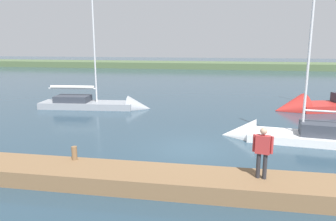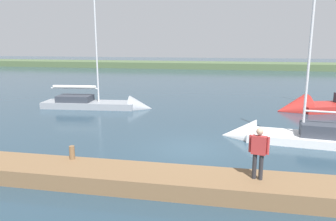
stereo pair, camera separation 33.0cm
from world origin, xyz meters
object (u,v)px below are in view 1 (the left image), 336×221
(sailboat_far_left, at_px, (102,106))
(person_on_dock, at_px, (263,149))
(sailboat_far_right, at_px, (289,138))
(sailboat_outer_mooring, at_px, (328,108))
(mooring_post_near, at_px, (74,153))

(sailboat_far_left, relative_size, person_on_dock, 5.36)
(sailboat_far_right, bearing_deg, sailboat_outer_mooring, -109.59)
(sailboat_far_left, relative_size, sailboat_far_right, 1.08)
(sailboat_outer_mooring, bearing_deg, person_on_dock, 49.83)
(sailboat_far_right, distance_m, person_on_dock, 7.12)
(mooring_post_near, height_order, sailboat_far_right, sailboat_far_right)
(sailboat_far_right, distance_m, sailboat_outer_mooring, 9.93)
(sailboat_far_left, relative_size, sailboat_outer_mooring, 0.90)
(sailboat_far_left, bearing_deg, person_on_dock, -55.29)
(mooring_post_near, distance_m, sailboat_far_right, 10.95)
(mooring_post_near, relative_size, sailboat_far_left, 0.06)
(mooring_post_near, distance_m, sailboat_outer_mooring, 20.17)
(mooring_post_near, relative_size, person_on_dock, 0.30)
(sailboat_far_left, height_order, person_on_dock, sailboat_far_left)
(sailboat_far_right, xyz_separation_m, sailboat_outer_mooring, (-4.46, -8.87, 0.04))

